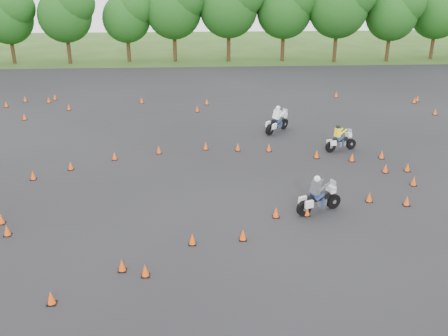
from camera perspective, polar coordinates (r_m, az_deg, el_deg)
name	(u,v)px	position (r m, az deg, el deg)	size (l,w,h in m)	color
ground	(230,231)	(20.62, 0.67, -7.24)	(140.00, 140.00, 0.00)	#2D5119
asphalt_pad	(222,175)	(26.01, -0.27, -0.81)	(62.00, 62.00, 0.00)	black
treeline	(222,25)	(53.25, -0.19, 16.00)	(86.67, 32.36, 10.35)	#184714
traffic_cones	(220,174)	(25.53, -0.51, -0.72)	(36.23, 33.18, 0.45)	#FF4C0A
rider_grey	(320,194)	(22.20, 10.88, -2.89)	(2.28, 0.70, 1.76)	#44474C
rider_yellow	(342,138)	(30.08, 13.32, 3.36)	(2.04, 0.63, 1.58)	yellow
rider_white	(277,118)	(32.91, 6.06, 5.66)	(2.38, 0.73, 1.84)	white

